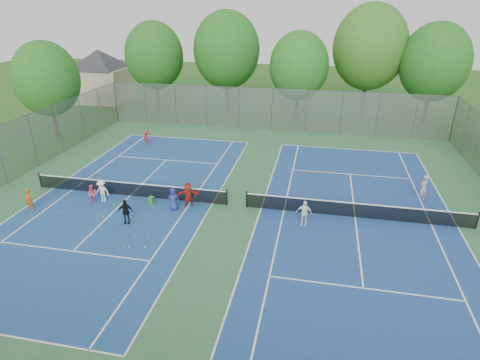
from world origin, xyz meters
name	(u,v)px	position (x,y,z in m)	size (l,w,h in m)	color
ground	(237,206)	(0.00, 0.00, 0.00)	(120.00, 120.00, 0.00)	#255219
court_pad	(237,206)	(0.00, 0.00, 0.01)	(32.00, 32.00, 0.01)	#2E6238
court_left	(130,196)	(-7.00, 0.00, 0.02)	(10.97, 23.77, 0.01)	navy
court_right	(355,217)	(7.00, 0.00, 0.02)	(10.97, 23.77, 0.01)	navy
net_left	(129,189)	(-7.00, 0.00, 0.46)	(12.87, 0.10, 0.91)	black
net_right	(356,210)	(7.00, 0.00, 0.46)	(12.87, 0.10, 0.91)	black
fence_north	(272,110)	(0.00, 16.00, 2.00)	(32.00, 0.10, 4.00)	gray
fence_west	(1,157)	(-16.00, 0.00, 2.00)	(32.00, 0.10, 4.00)	gray
house	(100,66)	(-22.00, 24.00, 4.21)	(11.03, 11.03, 7.30)	#B7A88C
tree_nw	(154,56)	(-14.00, 22.00, 5.89)	(6.40, 6.40, 9.58)	#443326
tree_nl	(227,50)	(-6.00, 23.00, 6.54)	(7.20, 7.20, 10.69)	#443326
tree_nc	(299,66)	(2.00, 21.00, 5.39)	(6.00, 6.00, 8.85)	#443326
tree_nr	(370,47)	(9.00, 24.00, 7.04)	(7.60, 7.60, 11.42)	#443326
tree_ne	(435,62)	(15.00, 22.00, 5.97)	(6.60, 6.60, 9.77)	#443326
tree_side_w	(46,79)	(-19.00, 10.00, 5.24)	(5.60, 5.60, 8.47)	#443326
ball_crate	(100,193)	(-8.89, -0.30, 0.16)	(0.37, 0.37, 0.32)	blue
ball_hopper	(152,200)	(-5.16, -0.82, 0.26)	(0.26, 0.26, 0.52)	green
student_a	(29,200)	(-11.94, -2.97, 0.68)	(0.50, 0.33, 1.36)	#CD5113
student_b	(92,194)	(-8.75, -1.37, 0.61)	(0.59, 0.46, 1.21)	#D75376
student_c	(102,191)	(-8.28, -1.06, 0.70)	(0.91, 0.52, 1.41)	white
student_d	(126,212)	(-5.62, -3.25, 0.73)	(0.86, 0.36, 1.46)	black
student_e	(173,199)	(-3.58, -1.21, 0.70)	(0.68, 0.44, 1.39)	navy
student_f	(188,195)	(-2.86, -0.60, 0.78)	(1.44, 0.46, 1.55)	#AE2318
child_far_baseline	(147,138)	(-10.03, 9.62, 0.60)	(0.78, 0.45, 1.20)	#B31923
instructor	(423,188)	(11.17, 3.12, 0.85)	(0.62, 0.41, 1.69)	#949496
teen_court_b	(304,213)	(4.12, -1.47, 0.75)	(0.88, 0.37, 1.51)	white
tennis_ball_0	(145,248)	(-3.59, -5.43, 0.03)	(0.07, 0.07, 0.07)	yellow
tennis_ball_1	(124,247)	(-4.67, -5.51, 0.03)	(0.07, 0.07, 0.07)	yellow
tennis_ball_2	(61,212)	(-9.95, -2.94, 0.03)	(0.07, 0.07, 0.07)	#CCD631
tennis_ball_3	(103,217)	(-7.24, -2.97, 0.03)	(0.07, 0.07, 0.07)	yellow
tennis_ball_4	(141,221)	(-4.94, -2.94, 0.03)	(0.07, 0.07, 0.07)	gold
tennis_ball_5	(129,247)	(-4.40, -5.54, 0.03)	(0.07, 0.07, 0.07)	#D7EA36
tennis_ball_6	(147,235)	(-3.96, -4.25, 0.03)	(0.07, 0.07, 0.07)	gold
tennis_ball_7	(77,243)	(-7.20, -5.73, 0.03)	(0.07, 0.07, 0.07)	#B2D531
tennis_ball_8	(91,235)	(-6.89, -4.86, 0.03)	(0.07, 0.07, 0.07)	#E5F438
tennis_ball_9	(135,235)	(-4.62, -4.39, 0.03)	(0.07, 0.07, 0.07)	#C3EB36
tennis_ball_10	(114,205)	(-7.35, -1.47, 0.03)	(0.07, 0.07, 0.07)	#C2EB36
tennis_ball_11	(99,216)	(-7.54, -2.90, 0.03)	(0.07, 0.07, 0.07)	#C9D631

